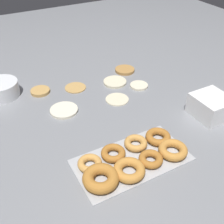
% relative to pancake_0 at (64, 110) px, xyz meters
% --- Properties ---
extents(ground_plane, '(3.00, 3.00, 0.00)m').
position_rel_pancake_0_xyz_m(ground_plane, '(0.20, -0.05, -0.01)').
color(ground_plane, gray).
extents(pancake_0, '(0.12, 0.12, 0.01)m').
position_rel_pancake_0_xyz_m(pancake_0, '(0.00, 0.00, 0.00)').
color(pancake_0, silver).
rests_on(pancake_0, ground_plane).
extents(pancake_1, '(0.10, 0.10, 0.01)m').
position_rel_pancake_0_xyz_m(pancake_1, '(0.11, 0.15, -0.00)').
color(pancake_1, tan).
rests_on(pancake_1, ground_plane).
extents(pancake_2, '(0.10, 0.10, 0.01)m').
position_rel_pancake_0_xyz_m(pancake_2, '(0.41, 0.18, 0.00)').
color(pancake_2, '#B27F42').
rests_on(pancake_2, ground_plane).
extents(pancake_3, '(0.09, 0.09, 0.01)m').
position_rel_pancake_0_xyz_m(pancake_3, '(0.39, 0.02, -0.00)').
color(pancake_3, beige).
rests_on(pancake_3, ground_plane).
extents(pancake_4, '(0.09, 0.09, 0.01)m').
position_rel_pancake_0_xyz_m(pancake_4, '(-0.04, 0.19, 0.00)').
color(pancake_4, tan).
rests_on(pancake_4, ground_plane).
extents(pancake_5, '(0.11, 0.11, 0.01)m').
position_rel_pancake_0_xyz_m(pancake_5, '(0.30, 0.10, -0.00)').
color(pancake_5, beige).
rests_on(pancake_5, ground_plane).
extents(pancake_6, '(0.10, 0.10, 0.01)m').
position_rel_pancake_0_xyz_m(pancake_6, '(0.24, -0.03, -0.00)').
color(pancake_6, beige).
rests_on(pancake_6, ground_plane).
extents(donut_tray, '(0.39, 0.20, 0.04)m').
position_rel_pancake_0_xyz_m(donut_tray, '(0.09, -0.39, 0.01)').
color(donut_tray, '#ADAFB5').
rests_on(donut_tray, ground_plane).
extents(batter_bowl, '(0.16, 0.16, 0.07)m').
position_rel_pancake_0_xyz_m(batter_bowl, '(-0.20, 0.25, 0.03)').
color(batter_bowl, white).
rests_on(batter_bowl, ground_plane).
extents(container_stack, '(0.14, 0.14, 0.09)m').
position_rel_pancake_0_xyz_m(container_stack, '(0.52, -0.31, 0.04)').
color(container_stack, white).
rests_on(container_stack, ground_plane).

